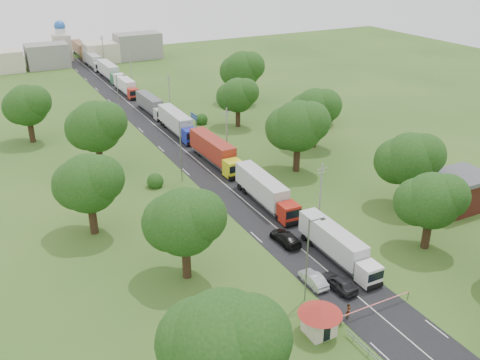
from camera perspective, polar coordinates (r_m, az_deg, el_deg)
ground at (r=76.20m, az=1.92°, el=-3.46°), size 260.00×260.00×0.00m
road at (r=92.43m, az=-4.19°, el=1.70°), size 8.00×200.00×0.04m
boom_barrier at (r=57.97m, az=13.27°, el=-13.19°), size 9.22×0.35×1.18m
guard_booth at (r=54.14m, az=8.52°, el=-14.10°), size 4.40×4.40×3.45m
info_sign at (r=106.25m, az=-4.95°, el=6.48°), size 0.12×3.10×4.10m
pole_1 at (r=71.59m, az=8.57°, el=-1.48°), size 1.60×0.24×9.00m
pole_2 at (r=93.74m, az=-1.43°, el=5.16°), size 1.60×0.24×9.00m
pole_3 at (r=118.40m, az=-7.54°, el=9.09°), size 1.60×0.24×9.00m
pole_4 at (r=144.28m, az=-11.57°, el=11.59°), size 1.60×0.24×9.00m
pole_5 at (r=170.83m, az=-14.40°, el=13.29°), size 1.60×0.24×9.00m
lamp_0 at (r=56.35m, az=7.31°, el=-8.08°), size 2.03×0.22×10.00m
lamp_1 at (r=84.19m, az=-6.26°, el=3.36°), size 2.03×0.22×10.00m
lamp_2 at (r=115.98m, az=-12.81°, el=8.82°), size 2.03×0.22×10.00m
tree_2 at (r=68.89m, az=19.72°, el=-2.04°), size 8.00×8.00×10.10m
tree_3 at (r=78.92m, az=17.63°, el=2.14°), size 8.80×8.80×11.07m
tree_4 at (r=87.40m, az=6.15°, el=5.77°), size 9.60×9.60×12.05m
tree_5 at (r=98.74m, az=7.98°, el=7.49°), size 8.80×8.80×11.07m
tree_6 at (r=109.31m, az=-0.27°, el=9.05°), size 8.00×8.00×10.10m
tree_7 at (r=125.97m, az=0.23°, el=11.72°), size 9.60×9.60×12.05m
tree_9 at (r=42.11m, az=-1.88°, el=-16.92°), size 9.60×9.60×12.05m
tree_10 at (r=59.25m, az=-6.00°, el=-4.38°), size 8.80×8.80×11.07m
tree_11 at (r=70.58m, az=-15.91°, el=-0.30°), size 8.80×8.80×11.07m
tree_12 at (r=89.80m, az=-15.13°, el=5.56°), size 9.60×9.60×12.05m
tree_13 at (r=107.82m, az=-21.79°, el=7.42°), size 8.80×8.80×11.07m
house_brick at (r=82.37m, az=22.22°, el=-1.10°), size 8.60×6.60×5.20m
house_cream at (r=113.46m, az=7.76°, el=7.85°), size 10.08×10.08×5.80m
distant_town at (r=174.83m, az=-16.34°, el=12.92°), size 52.00×8.00×8.00m
church at (r=181.40m, az=-18.46°, el=13.66°), size 5.00×5.00×12.30m
truck_0 at (r=65.61m, az=10.29°, el=-6.82°), size 2.49×13.83×3.83m
truck_1 at (r=77.54m, az=2.67°, el=-1.12°), size 2.99×15.12×4.18m
truck_2 at (r=91.64m, az=-2.69°, el=3.09°), size 3.07×15.72×4.35m
truck_3 at (r=106.76m, az=-6.72°, el=6.08°), size 2.76×15.51×4.30m
truck_4 at (r=120.76m, az=-9.49°, el=7.95°), size 2.64×13.67×3.78m
truck_5 at (r=137.75m, az=-12.10°, el=9.81°), size 2.56×13.97×3.87m
truck_6 at (r=153.49m, az=-13.78°, el=11.22°), size 2.81×15.34×4.25m
truck_7 at (r=168.77m, az=-15.38°, el=12.18°), size 2.70×14.70×4.07m
truck_8 at (r=187.12m, az=-16.62°, el=13.23°), size 2.69×15.70×4.36m
car_lane_front at (r=61.21m, az=10.49°, el=-10.71°), size 2.47×5.03×1.65m
car_lane_mid at (r=61.54m, az=7.83°, el=-10.43°), size 1.59×4.29×1.40m
car_lane_rear at (r=68.74m, az=4.87°, el=-6.15°), size 2.31×5.31×1.52m
car_verge_near at (r=86.26m, az=1.80°, el=0.57°), size 2.81×5.45×1.47m
car_verge_far at (r=105.36m, az=-4.33°, el=5.03°), size 2.51×4.45×1.43m
pedestrian_near at (r=57.29m, az=11.49°, el=-13.57°), size 0.73×0.67×1.67m
pedestrian_booth at (r=56.65m, az=10.01°, el=-14.01°), size 0.80×0.90×1.55m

